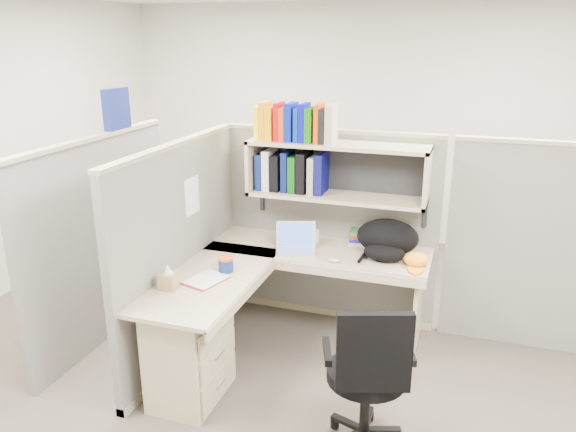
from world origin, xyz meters
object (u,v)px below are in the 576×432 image
(task_chair, at_px, (367,397))
(laptop, at_px, (296,239))
(desk, at_px, (228,324))
(snack_canister, at_px, (226,264))
(backpack, at_px, (386,240))

(task_chair, bearing_deg, laptop, 125.22)
(task_chair, bearing_deg, desk, 159.98)
(laptop, height_order, task_chair, task_chair)
(task_chair, bearing_deg, snack_canister, 152.31)
(desk, height_order, laptop, laptop)
(backpack, bearing_deg, task_chair, -63.71)
(desk, distance_m, laptop, 0.88)
(snack_canister, bearing_deg, desk, -65.14)
(desk, xyz_separation_m, laptop, (0.26, 0.74, 0.40))
(desk, height_order, backpack, backpack)
(desk, distance_m, snack_canister, 0.43)
(desk, height_order, task_chair, task_chair)
(desk, relative_size, snack_canister, 15.45)
(laptop, xyz_separation_m, backpack, (0.68, 0.12, 0.03))
(desk, bearing_deg, task_chair, -20.02)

